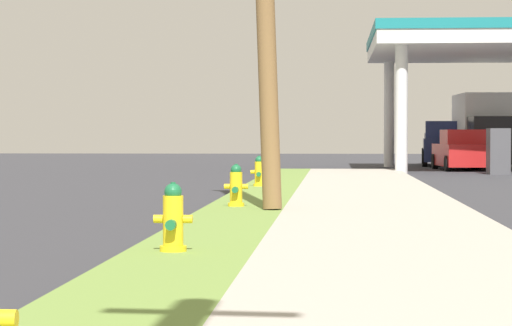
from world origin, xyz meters
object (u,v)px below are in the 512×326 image
at_px(car_red_by_near_pump, 463,152).
at_px(truck_black_at_forecourt, 484,132).
at_px(fire_hydrant_second, 173,221).
at_px(fire_hydrant_third, 236,188).
at_px(truck_navy_on_apron, 446,145).
at_px(fire_hydrant_fourth, 259,173).

height_order(car_red_by_near_pump, truck_black_at_forecourt, truck_black_at_forecourt).
xyz_separation_m(fire_hydrant_second, truck_black_at_forecourt, (8.00, 35.74, 1.04)).
relative_size(fire_hydrant_third, car_red_by_near_pump, 0.16).
distance_m(car_red_by_near_pump, truck_navy_on_apron, 6.55).
xyz_separation_m(truck_black_at_forecourt, truck_navy_on_apron, (-1.29, 2.88, -0.57)).
bearing_deg(fire_hydrant_second, truck_navy_on_apron, 80.14).
height_order(fire_hydrant_second, fire_hydrant_third, same).
relative_size(fire_hydrant_fourth, truck_navy_on_apron, 0.13).
bearing_deg(truck_black_at_forecourt, fire_hydrant_third, -105.86).
xyz_separation_m(fire_hydrant_second, truck_navy_on_apron, (6.71, 38.63, 0.47)).
bearing_deg(truck_black_at_forecourt, truck_navy_on_apron, 114.07).
height_order(fire_hydrant_second, car_red_by_near_pump, car_red_by_near_pump).
distance_m(fire_hydrant_second, truck_navy_on_apron, 39.21).
bearing_deg(truck_navy_on_apron, truck_black_at_forecourt, -65.93).
bearing_deg(fire_hydrant_third, fire_hydrant_fourth, 90.82).
height_order(fire_hydrant_third, truck_navy_on_apron, truck_navy_on_apron).
distance_m(fire_hydrant_second, car_red_by_near_pump, 32.78).
bearing_deg(truck_black_at_forecourt, fire_hydrant_second, -102.61).
relative_size(truck_black_at_forecourt, truck_navy_on_apron, 1.17).
bearing_deg(fire_hydrant_second, car_red_by_near_pump, 78.13).
height_order(fire_hydrant_second, truck_navy_on_apron, truck_navy_on_apron).
relative_size(fire_hydrant_third, truck_black_at_forecourt, 0.12).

